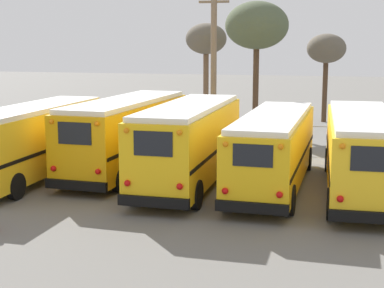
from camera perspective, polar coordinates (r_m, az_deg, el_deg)
The scene contains 11 objects.
ground_plane at distance 24.99m, azimuth 0.11°, elevation -3.65°, with size 160.00×160.00×0.00m, color #66635E.
school_bus_0 at distance 26.21m, azimuth -15.03°, elevation 0.47°, with size 2.54×9.63×3.15m.
school_bus_1 at distance 26.75m, azimuth -6.35°, elevation 1.10°, with size 3.00×10.01×3.31m.
school_bus_2 at distance 24.02m, azimuth -0.26°, elevation 0.24°, with size 2.62×9.61×3.36m.
school_bus_3 at distance 23.84m, azimuth 7.92°, elevation -0.34°, with size 2.69×10.22×3.01m.
school_bus_4 at distance 23.59m, azimuth 16.13°, elevation -0.58°, with size 2.91×10.34×3.14m.
utility_pole at distance 35.26m, azimuth 2.11°, elevation 8.07°, with size 1.80×0.36×9.25m.
bare_tree_0 at distance 44.16m, azimuth 12.90°, elevation 8.89°, with size 2.82×2.82×6.42m.
bare_tree_1 at distance 42.61m, azimuth 1.38°, elevation 9.99°, with size 2.93×2.93×7.15m.
bare_tree_3 at distance 39.06m, azimuth 6.30°, elevation 11.28°, with size 4.12×4.12×8.44m.
fence_line at distance 32.51m, azimuth 3.55°, elevation 1.27°, with size 21.66×0.06×1.42m.
Camera 1 is at (5.90, -23.56, 5.87)m, focal length 55.00 mm.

